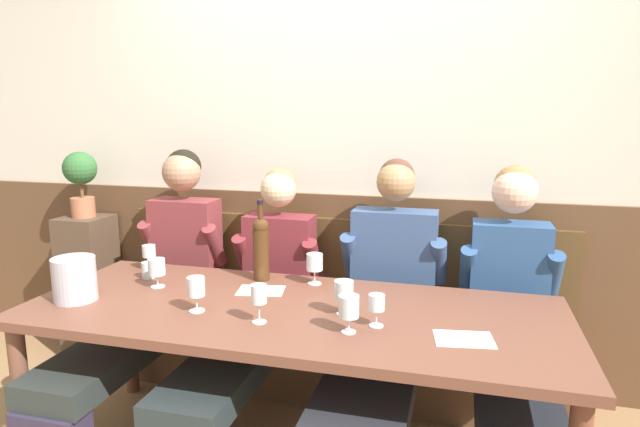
% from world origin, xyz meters
% --- Properties ---
extents(room_wall_back, '(6.80, 0.08, 2.80)m').
position_xyz_m(room_wall_back, '(0.00, 1.09, 1.40)').
color(room_wall_back, beige).
rests_on(room_wall_back, ground).
extents(wood_wainscot_panel, '(6.80, 0.03, 1.07)m').
position_xyz_m(wood_wainscot_panel, '(0.00, 1.04, 0.54)').
color(wood_wainscot_panel, brown).
rests_on(wood_wainscot_panel, ground).
extents(wall_bench, '(2.56, 0.42, 0.94)m').
position_xyz_m(wall_bench, '(0.00, 0.83, 0.28)').
color(wall_bench, brown).
rests_on(wall_bench, ground).
extents(dining_table, '(2.26, 0.89, 0.73)m').
position_xyz_m(dining_table, '(0.00, 0.13, 0.66)').
color(dining_table, brown).
rests_on(dining_table, ground).
extents(person_left_seat, '(0.48, 1.31, 1.33)m').
position_xyz_m(person_left_seat, '(-0.86, 0.45, 0.65)').
color(person_left_seat, '#312A40').
rests_on(person_left_seat, ground).
extents(person_center_left_seat, '(0.48, 1.30, 1.24)m').
position_xyz_m(person_center_left_seat, '(-0.29, 0.42, 0.59)').
color(person_center_left_seat, '#2A2A40').
rests_on(person_center_left_seat, ground).
extents(person_right_seat, '(0.54, 1.30, 1.31)m').
position_xyz_m(person_right_seat, '(0.34, 0.43, 0.61)').
color(person_right_seat, '#342B2F').
rests_on(person_right_seat, ground).
extents(person_center_right_seat, '(0.47, 1.31, 1.29)m').
position_xyz_m(person_center_right_seat, '(0.91, 0.45, 0.63)').
color(person_center_right_seat, '#353637').
rests_on(person_center_right_seat, ground).
extents(ice_bucket, '(0.18, 0.18, 0.19)m').
position_xyz_m(ice_bucket, '(-0.94, -0.03, 0.83)').
color(ice_bucket, '#BBB6BF').
rests_on(ice_bucket, dining_table).
extents(wine_bottle_amber_mid, '(0.08, 0.08, 0.39)m').
position_xyz_m(wine_bottle_amber_mid, '(-0.26, 0.46, 0.90)').
color(wine_bottle_amber_mid, '#492B14').
rests_on(wine_bottle_amber_mid, dining_table).
extents(wine_glass_near_bucket, '(0.08, 0.08, 0.14)m').
position_xyz_m(wine_glass_near_bucket, '(0.23, 0.11, 0.83)').
color(wine_glass_near_bucket, silver).
rests_on(wine_glass_near_bucket, dining_table).
extents(wine_glass_by_bottle, '(0.07, 0.07, 0.15)m').
position_xyz_m(wine_glass_by_bottle, '(-0.36, -0.01, 0.83)').
color(wine_glass_by_bottle, silver).
rests_on(wine_glass_by_bottle, dining_table).
extents(wine_glass_right_end, '(0.06, 0.06, 0.15)m').
position_xyz_m(wine_glass_right_end, '(-0.07, -0.05, 0.84)').
color(wine_glass_right_end, silver).
rests_on(wine_glass_right_end, dining_table).
extents(wine_glass_mid_right, '(0.08, 0.08, 0.14)m').
position_xyz_m(wine_glass_mid_right, '(-0.69, 0.23, 0.82)').
color(wine_glass_mid_right, silver).
rests_on(wine_glass_mid_right, dining_table).
extents(wine_glass_left_end, '(0.08, 0.08, 0.14)m').
position_xyz_m(wine_glass_left_end, '(0.29, -0.06, 0.83)').
color(wine_glass_left_end, silver).
rests_on(wine_glass_left_end, dining_table).
extents(wine_glass_mid_left, '(0.06, 0.06, 0.13)m').
position_xyz_m(wine_glass_mid_left, '(0.38, 0.03, 0.82)').
color(wine_glass_mid_left, silver).
rests_on(wine_glass_mid_left, dining_table).
extents(wine_glass_center_rear, '(0.07, 0.07, 0.13)m').
position_xyz_m(wine_glass_center_rear, '(-0.88, 0.46, 0.82)').
color(wine_glass_center_rear, silver).
rests_on(wine_glass_center_rear, dining_table).
extents(wine_glass_center_front, '(0.08, 0.08, 0.15)m').
position_xyz_m(wine_glass_center_front, '(0.01, 0.46, 0.83)').
color(wine_glass_center_front, silver).
rests_on(wine_glass_center_front, dining_table).
extents(water_tumbler_center, '(0.06, 0.06, 0.08)m').
position_xyz_m(water_tumbler_center, '(-0.81, 0.33, 0.77)').
color(water_tumbler_center, silver).
rests_on(water_tumbler_center, dining_table).
extents(tasting_sheet_left_guest, '(0.23, 0.18, 0.00)m').
position_xyz_m(tasting_sheet_left_guest, '(0.70, -0.01, 0.73)').
color(tasting_sheet_left_guest, white).
rests_on(tasting_sheet_left_guest, dining_table).
extents(tasting_sheet_right_guest, '(0.23, 0.19, 0.00)m').
position_xyz_m(tasting_sheet_right_guest, '(-0.20, 0.30, 0.73)').
color(tasting_sheet_right_guest, white).
rests_on(tasting_sheet_right_guest, dining_table).
extents(corner_pedestal, '(0.28, 0.28, 0.90)m').
position_xyz_m(corner_pedestal, '(-1.58, 0.86, 0.45)').
color(corner_pedestal, brown).
rests_on(corner_pedestal, ground).
extents(potted_plant, '(0.20, 0.20, 0.40)m').
position_xyz_m(potted_plant, '(-1.58, 0.86, 1.14)').
color(potted_plant, '#AC6646').
rests_on(potted_plant, corner_pedestal).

